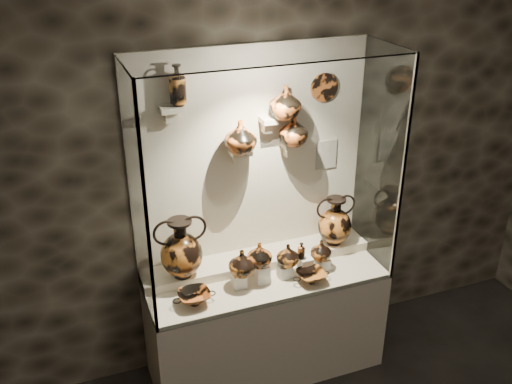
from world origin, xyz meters
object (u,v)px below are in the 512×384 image
jug_c (288,255)px  kylix_left (194,297)px  jug_e (321,250)px  kylix_right (311,276)px  jug_b (259,255)px  jug_a (242,263)px  lekythos_small (301,250)px  amphora_left (181,248)px  lekythos_tall (177,83)px  ovoid_vase_c (294,130)px  ovoid_vase_b (285,102)px  amphora_right (335,221)px  ovoid_vase_a (240,137)px

jug_c → kylix_left: jug_c is taller
jug_e → kylix_right: 0.21m
jug_b → jug_e: bearing=21.3°
jug_e → jug_a: bearing=-165.1°
jug_e → lekythos_small: lekythos_small is taller
jug_b → lekythos_small: jug_b is taller
amphora_left → jug_c: (0.71, -0.17, -0.11)m
jug_c → lekythos_tall: (-0.64, 0.28, 1.21)m
kylix_right → ovoid_vase_c: size_ratio=1.24×
lekythos_small → ovoid_vase_b: bearing=120.6°
jug_a → jug_e: 0.60m
amphora_right → ovoid_vase_a: size_ratio=1.68×
lekythos_tall → kylix_left: bearing=-114.3°
ovoid_vase_a → ovoid_vase_c: size_ratio=1.07×
kylix_left → kylix_right: size_ratio=1.06×
jug_a → lekythos_small: 0.45m
ovoid_vase_b → ovoid_vase_c: (0.07, 0.01, -0.21)m
amphora_right → ovoid_vase_a: (-0.72, 0.04, 0.74)m
lekythos_tall → amphora_left: bearing=-136.2°
jug_c → ovoid_vase_b: bearing=54.3°
lekythos_small → lekythos_tall: size_ratio=0.50×
kylix_right → ovoid_vase_c: (0.00, 0.37, 0.94)m
jug_e → kylix_right: (-0.13, -0.13, -0.11)m
jug_c → lekythos_tall: bearing=134.2°
lekythos_small → ovoid_vase_a: bearing=166.8°
jug_b → jug_c: 0.22m
jug_a → amphora_right: bearing=39.0°
jug_e → kylix_right: bearing=-122.8°
jug_e → amphora_left: bearing=-176.2°
jug_b → ovoid_vase_c: size_ratio=0.87×
jug_a → jug_e: jug_a is taller
jug_b → amphora_right: bearing=37.5°
ovoid_vase_a → ovoid_vase_b: (0.31, 0.00, 0.20)m
kylix_right → jug_e: bearing=52.1°
amphora_right → ovoid_vase_a: 1.03m
jug_c → kylix_left: bearing=164.7°
amphora_left → jug_a: size_ratio=2.27×
jug_c → jug_e: bearing=-22.3°
kylix_right → jug_c: bearing=142.8°
amphora_right → jug_b: amphora_right is taller
jug_c → ovoid_vase_c: ovoid_vase_c is taller
jug_b → lekythos_small: bearing=21.9°
kylix_left → amphora_right: bearing=34.6°
kylix_left → amphora_left: bearing=114.3°
jug_a → ovoid_vase_b: bearing=56.5°
jug_c → amphora_left: bearing=144.8°
amphora_left → ovoid_vase_c: (0.84, 0.07, 0.71)m
kylix_left → ovoid_vase_b: ovoid_vase_b is taller
jug_c → ovoid_vase_b: (0.06, 0.24, 1.03)m
amphora_left → jug_c: amphora_left is taller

